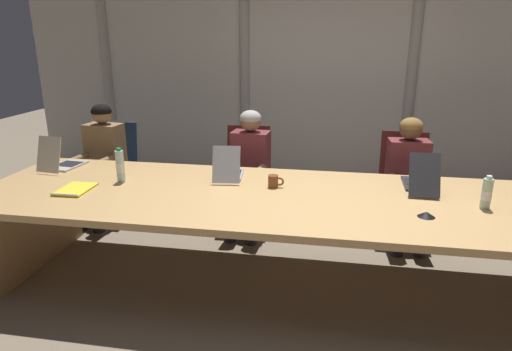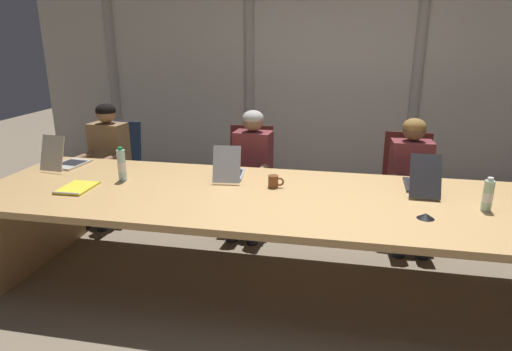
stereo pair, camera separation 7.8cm
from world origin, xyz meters
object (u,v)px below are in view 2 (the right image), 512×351
(office_chair_left_mid, at_px, (249,189))
(water_bottle_primary, at_px, (122,165))
(laptop_left_end, at_px, (65,161))
(office_chair_center, at_px, (404,199))
(laptop_left_mid, at_px, (229,171))
(spiral_notepad, at_px, (77,188))
(office_chair_left_end, at_px, (117,180))
(water_bottle_secondary, at_px, (488,196))
(coffee_mug_near, at_px, (274,181))
(conference_mic_middle, at_px, (426,216))
(person_left_mid, at_px, (250,165))
(laptop_center, at_px, (421,182))
(person_center, at_px, (411,175))
(person_left_end, at_px, (105,155))

(office_chair_left_mid, bearing_deg, water_bottle_primary, -41.02)
(laptop_left_end, bearing_deg, office_chair_center, -69.67)
(laptop_left_end, height_order, laptop_left_mid, laptop_left_end)
(water_bottle_primary, distance_m, spiral_notepad, 0.37)
(office_chair_left_end, relative_size, office_chair_center, 1.00)
(water_bottle_secondary, relative_size, coffee_mug_near, 1.87)
(office_chair_left_end, distance_m, conference_mic_middle, 3.21)
(office_chair_left_mid, distance_m, water_bottle_secondary, 2.22)
(office_chair_left_end, bearing_deg, water_bottle_primary, 32.26)
(person_left_mid, bearing_deg, water_bottle_secondary, 66.45)
(laptop_center, height_order, office_chair_left_mid, laptop_center)
(office_chair_center, bearing_deg, person_center, 7.57)
(laptop_left_end, distance_m, office_chair_left_mid, 1.72)
(office_chair_left_end, relative_size, coffee_mug_near, 7.90)
(laptop_left_end, height_order, office_chair_left_end, laptop_left_end)
(person_center, bearing_deg, water_bottle_primary, -73.18)
(water_bottle_secondary, bearing_deg, conference_mic_middle, -151.91)
(laptop_left_end, height_order, office_chair_center, laptop_left_end)
(conference_mic_middle, xyz_separation_m, spiral_notepad, (-2.49, 0.08, -0.01))
(laptop_center, xyz_separation_m, office_chair_left_end, (-2.93, 0.79, -0.43))
(laptop_center, xyz_separation_m, office_chair_center, (0.01, 0.79, -0.43))
(water_bottle_secondary, height_order, spiral_notepad, water_bottle_secondary)
(laptop_left_mid, height_order, person_center, person_center)
(person_left_mid, xyz_separation_m, person_center, (1.46, -0.00, -0.01))
(person_left_mid, bearing_deg, coffee_mug_near, 28.83)
(office_chair_left_mid, xyz_separation_m, office_chair_center, (1.50, -0.00, -0.00))
(office_chair_center, relative_size, person_center, 0.85)
(laptop_left_end, relative_size, coffee_mug_near, 3.54)
(person_left_end, xyz_separation_m, water_bottle_primary, (0.65, -0.86, 0.18))
(laptop_left_end, xyz_separation_m, water_bottle_secondary, (3.33, -0.36, 0.04))
(person_left_end, bearing_deg, laptop_left_mid, 72.92)
(laptop_center, distance_m, person_center, 0.64)
(office_chair_left_mid, distance_m, person_left_mid, 0.35)
(office_chair_left_mid, xyz_separation_m, water_bottle_primary, (-0.81, -1.02, 0.49))
(laptop_left_mid, xyz_separation_m, office_chair_left_end, (-1.45, 0.78, -0.43))
(person_left_end, height_order, water_bottle_primary, person_left_end)
(office_chair_left_mid, height_order, person_center, person_center)
(laptop_left_end, bearing_deg, person_left_end, 3.73)
(water_bottle_secondary, bearing_deg, laptop_left_mid, 169.14)
(office_chair_left_end, xyz_separation_m, person_left_end, (-0.02, -0.16, 0.32))
(office_chair_left_end, height_order, spiral_notepad, office_chair_left_end)
(laptop_left_end, bearing_deg, laptop_left_mid, -84.50)
(person_left_end, bearing_deg, person_center, 95.75)
(water_bottle_primary, xyz_separation_m, water_bottle_secondary, (2.66, -0.12, -0.02))
(office_chair_left_end, height_order, person_left_end, person_left_end)
(office_chair_center, relative_size, spiral_notepad, 3.13)
(office_chair_left_mid, bearing_deg, office_chair_left_end, -92.47)
(office_chair_left_end, distance_m, spiral_notepad, 1.39)
(laptop_left_mid, distance_m, person_left_end, 1.60)
(person_left_mid, bearing_deg, office_chair_left_mid, -157.72)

